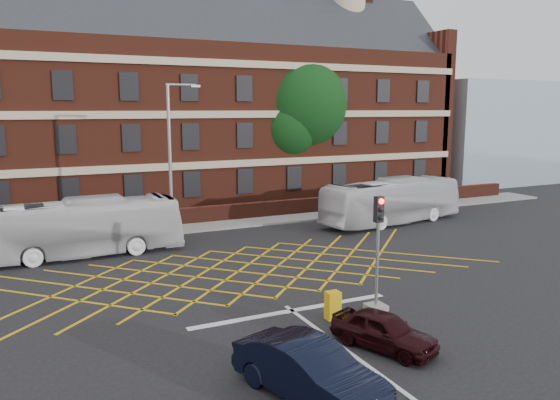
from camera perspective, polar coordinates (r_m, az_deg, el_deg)
name	(u,v)px	position (r m, az deg, el deg)	size (l,w,h in m)	color
ground	(255,284)	(23.59, -2.62, -8.75)	(120.00, 120.00, 0.00)	black
victorian_building	(145,103)	(43.57, -13.94, 9.83)	(51.00, 12.17, 20.40)	#592316
boundary_wall	(175,217)	(35.42, -10.87, -1.79)	(56.00, 0.50, 1.10)	#491D13
far_pavement	(180,228)	(34.57, -10.42, -2.88)	(60.00, 3.00, 0.12)	slate
glass_block	(481,132)	(59.69, 20.26, 6.64)	(14.00, 10.00, 10.00)	#99B2BF
box_junction_hatching	(238,271)	(25.36, -4.40, -7.44)	(11.50, 0.12, 0.02)	#CC990C
stop_line	(292,311)	(20.59, 1.27, -11.49)	(8.00, 0.30, 0.02)	silver
centre_line	(403,392)	(15.60, 12.74, -18.96)	(0.15, 14.00, 0.02)	silver
bus_left	(75,228)	(29.28, -20.64, -2.77)	(2.47, 10.55, 2.94)	silver
bus_right	(392,201)	(36.16, 11.62, -0.12)	(2.45, 10.46, 2.91)	silver
car_navy	(309,371)	(14.70, 3.09, -17.38)	(1.58, 4.52, 1.49)	black
car_maroon	(384,330)	(17.73, 10.78, -13.24)	(1.38, 3.43, 1.17)	black
deciduous_tree	(298,111)	(43.90, 1.86, 9.25)	(7.93, 7.79, 11.63)	black
traffic_light_near	(377,264)	(20.46, 10.12, -6.59)	(0.70, 0.70, 4.27)	slate
street_lamp	(172,192)	(30.00, -11.19, 0.87)	(2.25, 1.00, 8.70)	slate
utility_cabinet	(333,305)	(19.78, 5.53, -10.90)	(0.49, 0.40, 1.01)	gold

